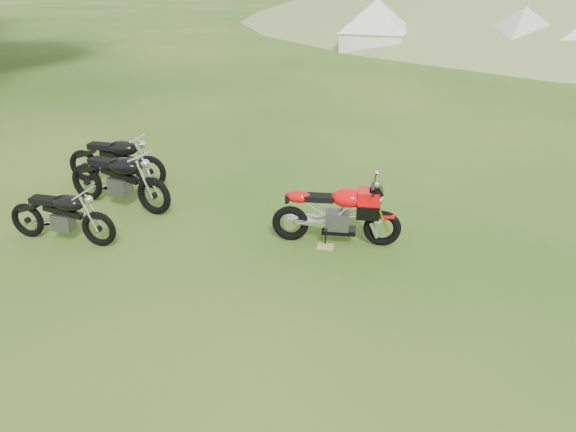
% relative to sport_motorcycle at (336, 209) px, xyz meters
% --- Properties ---
extents(ground, '(120.00, 120.00, 0.00)m').
position_rel_sport_motorcycle_xyz_m(ground, '(-0.68, -1.38, -0.53)').
color(ground, '#225011').
rests_on(ground, ground).
extents(sport_motorcycle, '(1.80, 0.62, 1.06)m').
position_rel_sport_motorcycle_xyz_m(sport_motorcycle, '(0.00, 0.00, 0.00)').
color(sport_motorcycle, red).
rests_on(sport_motorcycle, ground).
extents(plywood_board, '(0.24, 0.19, 0.02)m').
position_rel_sport_motorcycle_xyz_m(plywood_board, '(-0.11, -0.19, -0.52)').
color(plywood_board, tan).
rests_on(plywood_board, ground).
extents(vintage_moto_a, '(1.65, 0.42, 0.86)m').
position_rel_sport_motorcycle_xyz_m(vintage_moto_a, '(-3.85, -0.87, -0.10)').
color(vintage_moto_a, black).
rests_on(vintage_moto_a, ground).
extents(vintage_moto_b, '(2.01, 0.85, 1.03)m').
position_rel_sport_motorcycle_xyz_m(vintage_moto_b, '(-3.67, 0.47, -0.01)').
color(vintage_moto_b, black).
rests_on(vintage_moto_b, ground).
extents(vintage_moto_d, '(1.88, 0.47, 0.98)m').
position_rel_sport_motorcycle_xyz_m(vintage_moto_d, '(-4.23, 1.41, -0.04)').
color(vintage_moto_d, black).
rests_on(vintage_moto_d, ground).
extents(tent_left, '(3.04, 3.04, 2.40)m').
position_rel_sport_motorcycle_xyz_m(tent_left, '(-1.27, 20.01, 0.67)').
color(tent_left, white).
rests_on(tent_left, ground).
extents(tent_mid, '(3.50, 3.50, 2.29)m').
position_rel_sport_motorcycle_xyz_m(tent_mid, '(4.91, 18.86, 0.62)').
color(tent_mid, beige).
rests_on(tent_mid, ground).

